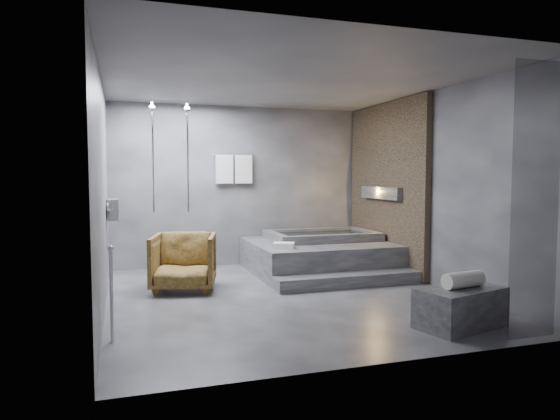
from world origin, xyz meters
name	(u,v)px	position (x,y,z in m)	size (l,w,h in m)	color
room	(307,165)	(0.40, 0.24, 1.73)	(5.00, 5.04, 2.82)	#333335
tub_deck	(318,256)	(1.05, 1.45, 0.25)	(2.20, 2.00, 0.50)	#38383B
tub_step	(349,280)	(1.05, 0.27, 0.09)	(2.20, 0.36, 0.18)	#38383B
concrete_bench	(460,308)	(1.32, -1.84, 0.21)	(0.93, 0.51, 0.42)	#2F2F31
driftwood_chair	(184,262)	(-1.24, 0.76, 0.40)	(0.84, 0.87, 0.79)	#3F2B0F
rolled_towel	(463,280)	(1.35, -1.84, 0.50)	(0.17, 0.17, 0.47)	white
deck_towel	(284,245)	(0.27, 0.90, 0.54)	(0.31, 0.23, 0.08)	white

